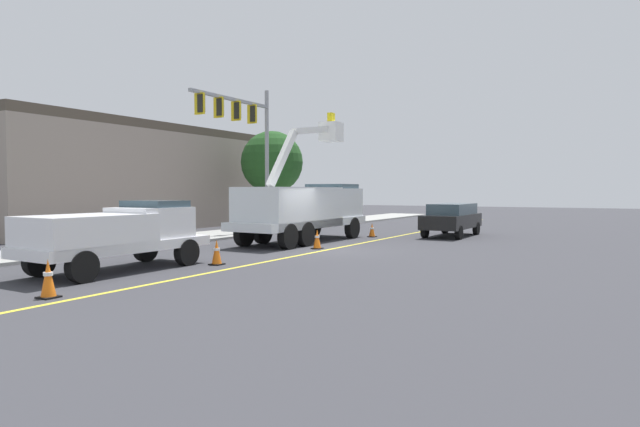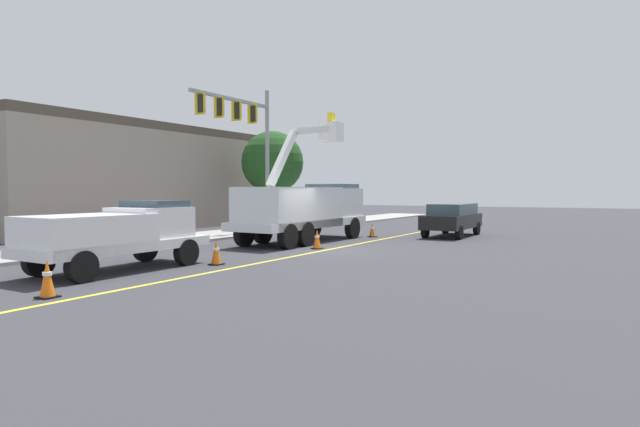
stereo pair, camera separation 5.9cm
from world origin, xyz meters
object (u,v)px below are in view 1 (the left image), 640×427
at_px(utility_bucket_truck, 304,207).
at_px(service_pickup_truck, 117,233).
at_px(traffic_cone_mid_rear, 317,239).
at_px(traffic_cone_mid_front, 217,252).
at_px(traffic_cone_leading, 48,279).
at_px(traffic_cone_trailing, 372,230).
at_px(passing_minivan, 452,217).
at_px(traffic_signal_mast, 244,129).

distance_m(utility_bucket_truck, service_pickup_truck, 10.32).
bearing_deg(traffic_cone_mid_rear, utility_bucket_truck, 38.77).
height_order(utility_bucket_truck, service_pickup_truck, utility_bucket_truck).
distance_m(traffic_cone_mid_front, traffic_cone_mid_rear, 5.61).
distance_m(utility_bucket_truck, traffic_cone_mid_rear, 3.25).
xyz_separation_m(traffic_cone_leading, traffic_cone_trailing, (17.55, -0.74, -0.08)).
relative_size(traffic_cone_leading, traffic_cone_mid_front, 1.07).
bearing_deg(traffic_cone_mid_front, passing_minivan, -16.73).
xyz_separation_m(utility_bucket_truck, traffic_cone_trailing, (3.76, -1.86, -1.24)).
bearing_deg(utility_bucket_truck, traffic_cone_trailing, -26.33).
height_order(utility_bucket_truck, traffic_cone_leading, utility_bucket_truck).
relative_size(traffic_cone_leading, traffic_cone_trailing, 1.21).
bearing_deg(utility_bucket_truck, traffic_signal_mast, 70.30).
xyz_separation_m(service_pickup_truck, passing_minivan, (16.38, -6.02, -0.15)).
relative_size(service_pickup_truck, traffic_cone_mid_rear, 7.19).
relative_size(utility_bucket_truck, traffic_cone_mid_rear, 10.49).
distance_m(traffic_cone_leading, traffic_signal_mast, 17.18).
bearing_deg(passing_minivan, traffic_cone_leading, 167.95).
bearing_deg(traffic_cone_mid_rear, passing_minivan, -22.39).
height_order(traffic_cone_leading, traffic_signal_mast, traffic_signal_mast).
distance_m(passing_minivan, traffic_cone_leading, 20.34).
xyz_separation_m(utility_bucket_truck, traffic_cone_mid_rear, (-2.35, -1.89, -1.20)).
bearing_deg(traffic_cone_trailing, utility_bucket_truck, 153.67).
height_order(traffic_cone_leading, traffic_cone_trailing, traffic_cone_leading).
relative_size(utility_bucket_truck, passing_minivan, 1.70).
height_order(traffic_cone_leading, traffic_cone_mid_rear, traffic_cone_leading).
xyz_separation_m(traffic_cone_mid_front, traffic_cone_mid_rear, (5.56, -0.73, -0.01)).
bearing_deg(traffic_cone_leading, service_pickup_truck, 26.84).
bearing_deg(traffic_cone_leading, passing_minivan, -12.05).
distance_m(utility_bucket_truck, traffic_signal_mast, 6.22).
bearing_deg(passing_minivan, utility_bucket_truck, 138.63).
distance_m(passing_minivan, traffic_signal_mast, 11.77).
bearing_deg(traffic_signal_mast, passing_minivan, -65.50).
xyz_separation_m(traffic_cone_trailing, traffic_signal_mast, (-2.15, 6.34, 5.25)).
bearing_deg(traffic_cone_mid_front, utility_bucket_truck, 8.33).
height_order(passing_minivan, traffic_signal_mast, traffic_signal_mast).
bearing_deg(passing_minivan, service_pickup_truck, 159.84).
bearing_deg(traffic_cone_mid_rear, service_pickup_truck, 162.28).
xyz_separation_m(passing_minivan, traffic_signal_mast, (-4.49, 9.85, 4.63)).
xyz_separation_m(passing_minivan, traffic_cone_trailing, (-2.34, 3.51, -0.62)).
xyz_separation_m(service_pickup_truck, traffic_cone_trailing, (14.05, -2.51, -0.77)).
bearing_deg(service_pickup_truck, traffic_cone_mid_front, -37.23).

